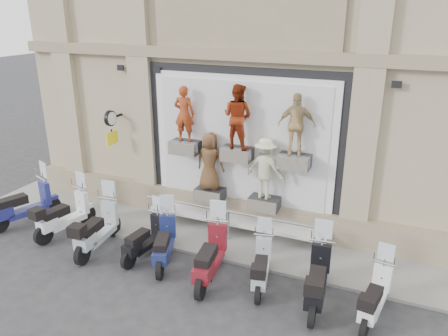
{
  "coord_description": "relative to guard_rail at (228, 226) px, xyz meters",
  "views": [
    {
      "loc": [
        3.95,
        -7.65,
        5.96
      ],
      "look_at": [
        -0.09,
        1.9,
        2.15
      ],
      "focal_mm": 35.0,
      "sensor_mm": 36.0,
      "label": 1
    }
  ],
  "objects": [
    {
      "name": "scooter_i",
      "position": [
        3.89,
        -1.73,
        0.25
      ],
      "size": [
        0.78,
        1.83,
        1.44
      ],
      "primitive_type": null,
      "rotation": [
        0.0,
        0.0,
        -0.15
      ],
      "color": "white",
      "rests_on": "ground"
    },
    {
      "name": "scooter_d",
      "position": [
        -1.66,
        -1.5,
        0.25
      ],
      "size": [
        0.72,
        1.81,
        1.44
      ],
      "primitive_type": null,
      "rotation": [
        0.0,
        0.0,
        -0.12
      ],
      "color": "black",
      "rests_on": "ground"
    },
    {
      "name": "scooter_a",
      "position": [
        -5.86,
        -1.33,
        0.4
      ],
      "size": [
        1.34,
        2.21,
        1.73
      ],
      "primitive_type": null,
      "rotation": [
        0.0,
        0.0,
        -0.36
      ],
      "color": "navy",
      "rests_on": "ground"
    },
    {
      "name": "scooter_f",
      "position": [
        0.28,
        -1.77,
        0.39
      ],
      "size": [
        0.91,
        2.16,
        1.7
      ],
      "primitive_type": null,
      "rotation": [
        0.0,
        0.0,
        0.15
      ],
      "color": "maroon",
      "rests_on": "ground"
    },
    {
      "name": "scooter_e",
      "position": [
        -1.06,
        -1.57,
        0.31
      ],
      "size": [
        1.2,
        1.99,
        1.55
      ],
      "primitive_type": null,
      "rotation": [
        0.0,
        0.0,
        0.36
      ],
      "color": "navy",
      "rests_on": "ground"
    },
    {
      "name": "scooter_c",
      "position": [
        -2.97,
        -1.68,
        0.37
      ],
      "size": [
        0.83,
        2.12,
        1.68
      ],
      "primitive_type": null,
      "rotation": [
        0.0,
        0.0,
        0.11
      ],
      "color": "#9DA4AA",
      "rests_on": "ground"
    },
    {
      "name": "shop_vitrine",
      "position": [
        0.08,
        0.75,
        1.9
      ],
      "size": [
        5.6,
        0.83,
        4.3
      ],
      "color": "black",
      "rests_on": "ground"
    },
    {
      "name": "building",
      "position": [
        0.0,
        5.0,
        5.54
      ],
      "size": [
        14.0,
        8.6,
        12.0
      ],
      "primitive_type": null,
      "color": "tan",
      "rests_on": "ground"
    },
    {
      "name": "scooter_b",
      "position": [
        -4.35,
        -1.34,
        0.35
      ],
      "size": [
        0.94,
        2.07,
        1.63
      ],
      "primitive_type": null,
      "rotation": [
        0.0,
        0.0,
        -0.19
      ],
      "color": "white",
      "rests_on": "ground"
    },
    {
      "name": "ground",
      "position": [
        0.0,
        -2.0,
        -0.47
      ],
      "size": [
        90.0,
        90.0,
        0.0
      ],
      "primitive_type": "plane",
      "color": "#2B2B2E",
      "rests_on": "ground"
    },
    {
      "name": "sidewalk",
      "position": [
        0.0,
        0.1,
        -0.43
      ],
      "size": [
        16.0,
        2.2,
        0.08
      ],
      "primitive_type": "cube",
      "color": "gray",
      "rests_on": "ground"
    },
    {
      "name": "guard_rail",
      "position": [
        0.0,
        0.0,
        0.0
      ],
      "size": [
        5.06,
        0.1,
        0.93
      ],
      "primitive_type": null,
      "color": "#9EA0A5",
      "rests_on": "ground"
    },
    {
      "name": "clock_sign_bracket",
      "position": [
        -3.9,
        0.47,
        2.34
      ],
      "size": [
        0.1,
        0.8,
        1.02
      ],
      "color": "black",
      "rests_on": "ground"
    },
    {
      "name": "scooter_g",
      "position": [
        1.44,
        -1.55,
        0.25
      ],
      "size": [
        0.89,
        1.83,
        1.43
      ],
      "primitive_type": null,
      "rotation": [
        0.0,
        0.0,
        0.22
      ],
      "color": "#A6AAAD",
      "rests_on": "ground"
    },
    {
      "name": "scooter_h",
      "position": [
        2.72,
        -1.7,
        0.37
      ],
      "size": [
        0.79,
        2.09,
        1.66
      ],
      "primitive_type": null,
      "rotation": [
        0.0,
        0.0,
        0.1
      ],
      "color": "black",
      "rests_on": "ground"
    }
  ]
}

